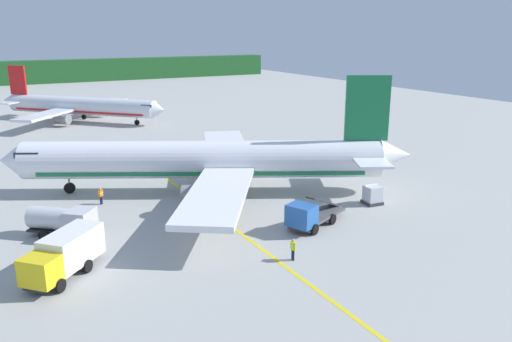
{
  "coord_description": "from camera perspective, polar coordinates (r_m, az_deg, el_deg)",
  "views": [
    {
      "loc": [
        11.26,
        -30.72,
        16.08
      ],
      "look_at": [
        32.97,
        8.59,
        3.55
      ],
      "focal_mm": 35.36,
      "sensor_mm": 36.0,
      "label": 1
    }
  ],
  "objects": [
    {
      "name": "airliner_foreground",
      "position": [
        51.32,
        -5.43,
        1.2
      ],
      "size": [
        38.41,
        32.49,
        11.9
      ],
      "color": "white",
      "rests_on": "ground"
    },
    {
      "name": "cargo_container_near",
      "position": [
        49.61,
        13.03,
        -2.66
      ],
      "size": [
        1.79,
        1.79,
        1.88
      ],
      "color": "#333338",
      "rests_on": "ground"
    },
    {
      "name": "service_truck_catering",
      "position": [
        36.74,
        -20.82,
        -8.73
      ],
      "size": [
        6.11,
        6.01,
        2.87
      ],
      "color": "yellow",
      "rests_on": "ground"
    },
    {
      "name": "crew_marshaller",
      "position": [
        36.88,
        4.21,
        -8.65
      ],
      "size": [
        0.25,
        0.63,
        1.65
      ],
      "color": "#191E33",
      "rests_on": "ground"
    },
    {
      "name": "service_truck_fuel",
      "position": [
        42.6,
        6.03,
        -4.99
      ],
      "size": [
        6.96,
        4.56,
        2.71
      ],
      "color": "#2659A5",
      "rests_on": "ground"
    },
    {
      "name": "apron_guide_line",
      "position": [
        47.33,
        -5.42,
        -4.34
      ],
      "size": [
        0.3,
        60.0,
        0.01
      ],
      "primitive_type": "cube",
      "color": "yellow",
      "rests_on": "ground"
    },
    {
      "name": "service_truck_baggage",
      "position": [
        43.53,
        -21.04,
        -5.22
      ],
      "size": [
        5.34,
        4.98,
        2.4
      ],
      "color": "silver",
      "rests_on": "ground"
    },
    {
      "name": "airliner_mid_apron",
      "position": [
        98.04,
        -19.37,
        6.93
      ],
      "size": [
        26.06,
        27.18,
        9.85
      ],
      "color": "silver",
      "rests_on": "ground"
    },
    {
      "name": "crew_loader_left",
      "position": [
        50.44,
        -17.15,
        -2.58
      ],
      "size": [
        0.52,
        0.46,
        1.62
      ],
      "color": "#191E33",
      "rests_on": "ground"
    }
  ]
}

